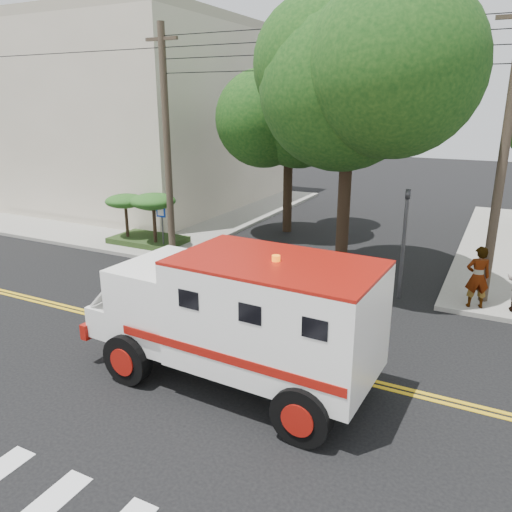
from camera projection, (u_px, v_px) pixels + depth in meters
The scene contains 12 objects.
ground at pixel (211, 343), 13.35m from camera, with size 100.00×100.00×0.00m, color black.
sidewalk_nw at pixel (140, 205), 30.65m from camera, with size 17.00×17.00×0.15m, color gray.
building_left at pixel (125, 119), 31.28m from camera, with size 16.00×14.00×10.00m, color beige.
utility_pole_left at pixel (167, 146), 19.53m from camera, with size 0.28×0.28×9.00m, color #382D23.
utility_pole_right at pixel (503, 162), 14.57m from camera, with size 0.28×0.28×9.00m, color #382D23.
tree_main at pixel (362, 68), 15.66m from camera, with size 6.08×5.70×9.85m.
tree_left at pixel (294, 112), 22.84m from camera, with size 4.48×4.20×7.70m.
traffic_signal at pixel (404, 232), 15.81m from camera, with size 0.15×0.18×3.60m.
accessibility_sign at pixel (162, 222), 20.87m from camera, with size 0.45×0.10×2.02m.
palm_planter at pixel (145, 210), 21.71m from camera, with size 3.52×2.63×2.36m.
armored_truck at pixel (240, 313), 10.94m from camera, with size 6.92×3.03×3.10m.
pedestrian_a at pixel (478, 277), 15.07m from camera, with size 0.71×0.46×1.94m, color gray.
Camera 1 is at (6.52, -10.20, 6.21)m, focal length 35.00 mm.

